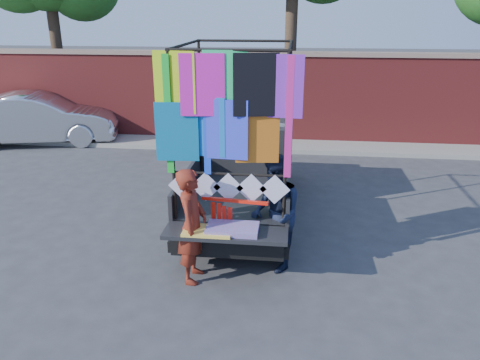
# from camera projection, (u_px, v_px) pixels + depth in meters

# --- Properties ---
(ground) EXTENTS (90.00, 90.00, 0.00)m
(ground) POSITION_uv_depth(u_px,v_px,m) (215.00, 252.00, 7.58)
(ground) COLOR #38383A
(ground) RESTS_ON ground
(brick_wall) EXTENTS (30.00, 0.45, 2.61)m
(brick_wall) POSITION_uv_depth(u_px,v_px,m) (254.00, 97.00, 13.66)
(brick_wall) COLOR maroon
(brick_wall) RESTS_ON ground
(curb) EXTENTS (30.00, 1.20, 0.12)m
(curb) POSITION_uv_depth(u_px,v_px,m) (251.00, 145.00, 13.44)
(curb) COLOR gray
(curb) RESTS_ON ground
(pickup_truck) EXTENTS (2.04, 5.13, 3.23)m
(pickup_truck) POSITION_uv_depth(u_px,v_px,m) (247.00, 166.00, 9.16)
(pickup_truck) COLOR black
(pickup_truck) RESTS_ON ground
(sedan) EXTENTS (4.67, 2.54, 1.46)m
(sedan) POSITION_uv_depth(u_px,v_px,m) (39.00, 119.00, 13.62)
(sedan) COLOR silver
(sedan) RESTS_ON ground
(woman) EXTENTS (0.41, 0.62, 1.69)m
(woman) POSITION_uv_depth(u_px,v_px,m) (192.00, 226.00, 6.56)
(woman) COLOR maroon
(woman) RESTS_ON ground
(man) EXTENTS (0.91, 1.03, 1.76)m
(man) POSITION_uv_depth(u_px,v_px,m) (276.00, 214.00, 6.87)
(man) COLOR #141B33
(man) RESTS_ON ground
(streamer_bundle) EXTENTS (0.96, 0.16, 0.66)m
(streamer_bundle) POSITION_uv_depth(u_px,v_px,m) (227.00, 213.00, 6.68)
(streamer_bundle) COLOR #F91D0D
(streamer_bundle) RESTS_ON ground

